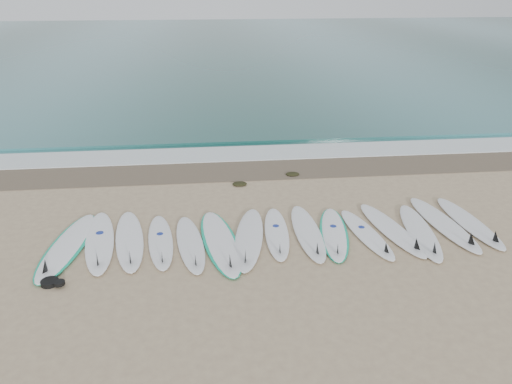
{
  "coord_description": "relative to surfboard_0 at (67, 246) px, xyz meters",
  "views": [
    {
      "loc": [
        -1.46,
        -9.36,
        5.13
      ],
      "look_at": [
        -0.31,
        1.54,
        0.4
      ],
      "focal_mm": 35.0,
      "sensor_mm": 36.0,
      "label": 1
    }
  ],
  "objects": [
    {
      "name": "wave_crest",
      "position": [
        4.39,
        7.06,
        -0.01
      ],
      "size": [
        120.0,
        1.0,
        0.1
      ],
      "primitive_type": "cube",
      "color": "#286261",
      "rests_on": "ground"
    },
    {
      "name": "seaweed_far",
      "position": [
        5.32,
        3.59,
        -0.02
      ],
      "size": [
        0.39,
        0.3,
        0.07
      ],
      "primitive_type": "ellipsoid",
      "color": "black",
      "rests_on": "ground"
    },
    {
      "name": "leash_coil",
      "position": [
        0.05,
        -1.33,
        -0.01
      ],
      "size": [
        0.46,
        0.36,
        0.11
      ],
      "color": "black",
      "rests_on": "ground"
    },
    {
      "name": "surfboard_6",
      "position": [
        3.75,
        -0.09,
        0.01
      ],
      "size": [
        1.02,
        2.87,
        0.36
      ],
      "rotation": [
        0.0,
        0.0,
        -0.16
      ],
      "color": "white",
      "rests_on": "ground"
    },
    {
      "name": "surfboard_1",
      "position": [
        0.64,
        0.1,
        0.01
      ],
      "size": [
        1.01,
        2.88,
        0.36
      ],
      "rotation": [
        0.0,
        0.0,
        0.15
      ],
      "color": "white",
      "rests_on": "ground"
    },
    {
      "name": "surfboard_11",
      "position": [
        6.92,
        -0.01,
        0.0
      ],
      "size": [
        1.01,
        2.74,
        0.34
      ],
      "rotation": [
        0.0,
        0.0,
        0.17
      ],
      "color": "white",
      "rests_on": "ground"
    },
    {
      "name": "surfboard_2",
      "position": [
        1.26,
        0.1,
        0.01
      ],
      "size": [
        0.98,
        2.82,
        0.35
      ],
      "rotation": [
        0.0,
        0.0,
        0.15
      ],
      "color": "white",
      "rests_on": "ground"
    },
    {
      "name": "surfboard_12",
      "position": [
        7.48,
        -0.19,
        0.0
      ],
      "size": [
        0.89,
        2.74,
        0.34
      ],
      "rotation": [
        0.0,
        0.0,
        -0.13
      ],
      "color": "white",
      "rests_on": "ground"
    },
    {
      "name": "surfboard_0",
      "position": [
        0.0,
        0.0,
        0.0
      ],
      "size": [
        1.06,
        3.0,
        0.37
      ],
      "rotation": [
        0.0,
        0.0,
        -0.12
      ],
      "color": "white",
      "rests_on": "ground"
    },
    {
      "name": "ground",
      "position": [
        4.39,
        0.06,
        -0.06
      ],
      "size": [
        120.0,
        120.0,
        0.0
      ],
      "primitive_type": "plane",
      "color": "tan"
    },
    {
      "name": "surfboard_7",
      "position": [
        4.37,
        0.09,
        -0.0
      ],
      "size": [
        0.68,
        2.48,
        0.31
      ],
      "rotation": [
        0.0,
        0.0,
        -0.07
      ],
      "color": "white",
      "rests_on": "ground"
    },
    {
      "name": "ocean",
      "position": [
        4.39,
        32.56,
        -0.04
      ],
      "size": [
        120.0,
        55.0,
        0.03
      ],
      "primitive_type": "cube",
      "color": "#286261",
      "rests_on": "ground"
    },
    {
      "name": "wet_sand_band",
      "position": [
        4.39,
        4.16,
        -0.05
      ],
      "size": [
        120.0,
        1.8,
        0.01
      ],
      "primitive_type": "cube",
      "color": "brown",
      "rests_on": "ground"
    },
    {
      "name": "surfboard_4",
      "position": [
        2.53,
        -0.18,
        0.0
      ],
      "size": [
        0.85,
        2.57,
        0.32
      ],
      "rotation": [
        0.0,
        0.0,
        0.13
      ],
      "color": "white",
      "rests_on": "ground"
    },
    {
      "name": "surfboard_14",
      "position": [
        8.77,
        0.12,
        0.0
      ],
      "size": [
        0.7,
        2.7,
        0.34
      ],
      "rotation": [
        0.0,
        0.0,
        0.06
      ],
      "color": "white",
      "rests_on": "ground"
    },
    {
      "name": "surfboard_5",
      "position": [
        3.15,
        -0.16,
        0.0
      ],
      "size": [
        1.11,
        3.0,
        0.37
      ],
      "rotation": [
        0.0,
        0.0,
        0.14
      ],
      "color": "white",
      "rests_on": "ground"
    },
    {
      "name": "seaweed_near",
      "position": [
        3.79,
        3.02,
        -0.02
      ],
      "size": [
        0.4,
        0.31,
        0.08
      ],
      "primitive_type": "ellipsoid",
      "color": "black",
      "rests_on": "ground"
    },
    {
      "name": "surfboard_13",
      "position": [
        8.17,
        0.12,
        0.01
      ],
      "size": [
        0.85,
        2.89,
        0.36
      ],
      "rotation": [
        0.0,
        0.0,
        0.09
      ],
      "color": "white",
      "rests_on": "ground"
    },
    {
      "name": "foam_band",
      "position": [
        4.39,
        5.56,
        -0.04
      ],
      "size": [
        120.0,
        1.4,
        0.04
      ],
      "primitive_type": "cube",
      "color": "silver",
      "rests_on": "ground"
    },
    {
      "name": "surfboard_8",
      "position": [
        5.05,
        0.04,
        0.0
      ],
      "size": [
        0.56,
        2.67,
        0.34
      ],
      "rotation": [
        0.0,
        0.0,
        -0.0
      ],
      "color": "white",
      "rests_on": "ground"
    },
    {
      "name": "surfboard_3",
      "position": [
        1.91,
        -0.01,
        -0.0
      ],
      "size": [
        0.78,
        2.48,
        0.31
      ],
      "rotation": [
        0.0,
        0.0,
        0.11
      ],
      "color": "white",
      "rests_on": "ground"
    },
    {
      "name": "surfboard_10",
      "position": [
        6.3,
        -0.15,
        -0.0
      ],
      "size": [
        0.85,
        2.45,
        0.31
      ],
      "rotation": [
        0.0,
        0.0,
        0.15
      ],
      "color": "white",
      "rests_on": "ground"
    },
    {
      "name": "surfboard_9",
      "position": [
        5.6,
        -0.02,
        -0.01
      ],
      "size": [
        1.02,
        2.57,
        0.32
      ],
      "rotation": [
        0.0,
        0.0,
        -0.17
      ],
      "color": "white",
      "rests_on": "ground"
    }
  ]
}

